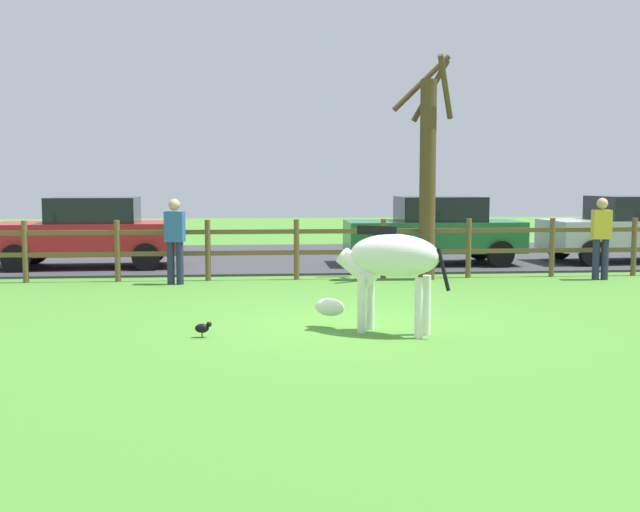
{
  "coord_description": "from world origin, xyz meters",
  "views": [
    {
      "loc": [
        -1.43,
        -10.99,
        2.03
      ],
      "look_at": [
        -0.28,
        1.39,
        0.82
      ],
      "focal_mm": 45.08,
      "sensor_mm": 36.0,
      "label": 1
    }
  ],
  "objects_px": {
    "crow_on_grass": "(203,328)",
    "visitor_right_of_tree": "(175,237)",
    "parked_car_red": "(89,232)",
    "zebra": "(388,263)",
    "parked_car_silver": "(631,228)",
    "bare_tree": "(428,170)",
    "parked_car_green": "(434,230)",
    "visitor_left_of_tree": "(601,235)"
  },
  "relations": [
    {
      "from": "parked_car_silver",
      "to": "visitor_right_of_tree",
      "type": "height_order",
      "value": "visitor_right_of_tree"
    },
    {
      "from": "zebra",
      "to": "visitor_left_of_tree",
      "type": "bearing_deg",
      "value": 44.43
    },
    {
      "from": "parked_car_silver",
      "to": "visitor_right_of_tree",
      "type": "xyz_separation_m",
      "value": [
        -10.46,
        -2.78,
        0.06
      ]
    },
    {
      "from": "parked_car_red",
      "to": "parked_car_green",
      "type": "xyz_separation_m",
      "value": [
        7.82,
        -0.05,
        0.0
      ]
    },
    {
      "from": "zebra",
      "to": "visitor_left_of_tree",
      "type": "distance_m",
      "value": 7.32
    },
    {
      "from": "bare_tree",
      "to": "parked_car_silver",
      "type": "bearing_deg",
      "value": 24.19
    },
    {
      "from": "bare_tree",
      "to": "zebra",
      "type": "bearing_deg",
      "value": -107.87
    },
    {
      "from": "zebra",
      "to": "parked_car_green",
      "type": "height_order",
      "value": "parked_car_green"
    },
    {
      "from": "zebra",
      "to": "parked_car_red",
      "type": "bearing_deg",
      "value": 123.81
    },
    {
      "from": "parked_car_green",
      "to": "visitor_left_of_tree",
      "type": "relative_size",
      "value": 2.46
    },
    {
      "from": "zebra",
      "to": "crow_on_grass",
      "type": "bearing_deg",
      "value": -178.35
    },
    {
      "from": "parked_car_red",
      "to": "parked_car_green",
      "type": "distance_m",
      "value": 7.82
    },
    {
      "from": "parked_car_green",
      "to": "visitor_left_of_tree",
      "type": "height_order",
      "value": "visitor_left_of_tree"
    },
    {
      "from": "crow_on_grass",
      "to": "parked_car_silver",
      "type": "relative_size",
      "value": 0.05
    },
    {
      "from": "parked_car_red",
      "to": "visitor_left_of_tree",
      "type": "xyz_separation_m",
      "value": [
        10.55,
        -2.83,
        0.06
      ]
    },
    {
      "from": "bare_tree",
      "to": "zebra",
      "type": "distance_m",
      "value": 5.93
    },
    {
      "from": "parked_car_silver",
      "to": "parked_car_green",
      "type": "bearing_deg",
      "value": -179.07
    },
    {
      "from": "parked_car_green",
      "to": "crow_on_grass",
      "type": "bearing_deg",
      "value": -121.57
    },
    {
      "from": "parked_car_red",
      "to": "visitor_left_of_tree",
      "type": "height_order",
      "value": "visitor_left_of_tree"
    },
    {
      "from": "parked_car_red",
      "to": "visitor_right_of_tree",
      "type": "xyz_separation_m",
      "value": [
        2.12,
        -2.75,
        0.06
      ]
    },
    {
      "from": "bare_tree",
      "to": "visitor_right_of_tree",
      "type": "relative_size",
      "value": 2.77
    },
    {
      "from": "parked_car_green",
      "to": "visitor_left_of_tree",
      "type": "distance_m",
      "value": 3.9
    },
    {
      "from": "bare_tree",
      "to": "parked_car_green",
      "type": "bearing_deg",
      "value": 73.34
    },
    {
      "from": "crow_on_grass",
      "to": "parked_car_green",
      "type": "xyz_separation_m",
      "value": [
        4.9,
        7.97,
        0.72
      ]
    },
    {
      "from": "parked_car_silver",
      "to": "visitor_right_of_tree",
      "type": "relative_size",
      "value": 2.49
    },
    {
      "from": "bare_tree",
      "to": "crow_on_grass",
      "type": "xyz_separation_m",
      "value": [
        -4.18,
        -5.59,
        -2.07
      ]
    },
    {
      "from": "zebra",
      "to": "bare_tree",
      "type": "bearing_deg",
      "value": 72.13
    },
    {
      "from": "crow_on_grass",
      "to": "visitor_right_of_tree",
      "type": "xyz_separation_m",
      "value": [
        -0.8,
        5.26,
        0.78
      ]
    },
    {
      "from": "visitor_left_of_tree",
      "to": "visitor_right_of_tree",
      "type": "bearing_deg",
      "value": 179.52
    },
    {
      "from": "parked_car_green",
      "to": "visitor_right_of_tree",
      "type": "xyz_separation_m",
      "value": [
        -5.69,
        -2.71,
        0.06
      ]
    },
    {
      "from": "bare_tree",
      "to": "visitor_right_of_tree",
      "type": "height_order",
      "value": "bare_tree"
    },
    {
      "from": "zebra",
      "to": "parked_car_red",
      "type": "relative_size",
      "value": 0.42
    },
    {
      "from": "zebra",
      "to": "crow_on_grass",
      "type": "height_order",
      "value": "zebra"
    },
    {
      "from": "zebra",
      "to": "parked_car_green",
      "type": "bearing_deg",
      "value": 72.5
    },
    {
      "from": "parked_car_green",
      "to": "parked_car_silver",
      "type": "distance_m",
      "value": 4.77
    },
    {
      "from": "parked_car_green",
      "to": "parked_car_silver",
      "type": "xyz_separation_m",
      "value": [
        4.77,
        0.08,
        0.0
      ]
    },
    {
      "from": "bare_tree",
      "to": "parked_car_silver",
      "type": "distance_m",
      "value": 6.16
    },
    {
      "from": "zebra",
      "to": "parked_car_silver",
      "type": "xyz_separation_m",
      "value": [
        7.26,
        7.98,
        -0.08
      ]
    },
    {
      "from": "parked_car_red",
      "to": "visitor_right_of_tree",
      "type": "relative_size",
      "value": 2.47
    },
    {
      "from": "parked_car_silver",
      "to": "visitor_left_of_tree",
      "type": "xyz_separation_m",
      "value": [
        -2.03,
        -2.86,
        0.06
      ]
    },
    {
      "from": "crow_on_grass",
      "to": "visitor_right_of_tree",
      "type": "bearing_deg",
      "value": 98.59
    },
    {
      "from": "zebra",
      "to": "parked_car_silver",
      "type": "distance_m",
      "value": 10.79
    }
  ]
}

